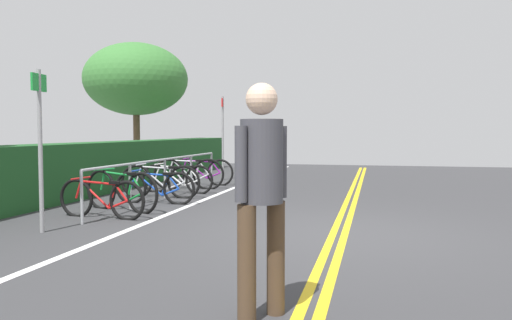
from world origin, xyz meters
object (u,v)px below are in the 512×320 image
object	(u,v)px
bicycle_1	(121,191)
pedestrian	(262,183)
bicycle_5	(189,174)
bicycle_3	(160,181)
bicycle_4	(177,179)
sign_post_far	(223,130)
bicycle_6	(201,172)
bicycle_2	(155,187)
bike_rack	(165,168)
bicycle_0	(101,199)
sign_post_near	(40,135)
tree_mid	(136,79)

from	to	relation	value
bicycle_1	pedestrian	bearing A→B (deg)	-141.80
bicycle_5	bicycle_3	bearing A→B (deg)	179.56
bicycle_4	sign_post_far	distance (m)	3.46
bicycle_6	pedestrian	distance (m)	9.72
bicycle_6	bicycle_1	bearing A→B (deg)	-179.22
bicycle_1	bicycle_2	world-z (taller)	bicycle_1
bike_rack	bicycle_0	xyz separation A→B (m)	(-2.57, 0.01, -0.32)
bicycle_0	bicycle_3	bearing A→B (deg)	2.63
bicycle_0	bicycle_2	bearing A→B (deg)	-4.79
bicycle_1	pedestrian	xyz separation A→B (m)	(-4.54, -3.57, 0.67)
bicycle_4	sign_post_near	bearing A→B (deg)	178.65
bicycle_6	tree_mid	world-z (taller)	tree_mid
bicycle_3	pedestrian	distance (m)	7.37
bicycle_3	bicycle_6	xyz separation A→B (m)	(2.62, -0.00, -0.01)
bicycle_6	sign_post_far	world-z (taller)	sign_post_far
bicycle_1	bicycle_6	size ratio (longest dim) A/B	0.97
bicycle_5	pedestrian	size ratio (longest dim) A/B	0.98
bicycle_3	sign_post_far	bearing A→B (deg)	-1.87
bicycle_2	tree_mid	world-z (taller)	tree_mid
bicycle_6	sign_post_far	size ratio (longest dim) A/B	0.72
bike_rack	tree_mid	world-z (taller)	tree_mid
sign_post_near	bicycle_6	bearing A→B (deg)	-0.65
bicycle_3	tree_mid	bearing A→B (deg)	30.00
tree_mid	bicycle_1	bearing A→B (deg)	-155.44
bicycle_2	bicycle_1	bearing A→B (deg)	168.34
bike_rack	bicycle_6	xyz separation A→B (m)	(2.65, 0.12, -0.29)
sign_post_far	bicycle_4	bearing A→B (deg)	178.35
bicycle_5	sign_post_near	world-z (taller)	sign_post_near
bike_rack	bicycle_3	size ratio (longest dim) A/B	3.51
bicycle_1	pedestrian	size ratio (longest dim) A/B	0.96
bicycle_1	bicycle_3	xyz separation A→B (m)	(1.83, 0.06, -0.01)
pedestrian	sign_post_far	xyz separation A→B (m)	(10.50, 3.50, 0.42)
bicycle_1	sign_post_far	world-z (taller)	sign_post_far
bicycle_5	pedestrian	bearing A→B (deg)	-155.77
bicycle_6	bicycle_3	bearing A→B (deg)	179.93
sign_post_near	bicycle_4	bearing A→B (deg)	-1.35
bicycle_6	tree_mid	distance (m)	6.04
pedestrian	sign_post_near	distance (m)	4.49
bicycle_0	bicycle_2	size ratio (longest dim) A/B	0.99
bicycle_5	bicycle_4	bearing A→B (deg)	-178.07
bicycle_1	pedestrian	world-z (taller)	pedestrian
bicycle_1	sign_post_far	size ratio (longest dim) A/B	0.70
bicycle_5	sign_post_far	size ratio (longest dim) A/B	0.72
pedestrian	bicycle_0	bearing A→B (deg)	42.99
bicycle_5	tree_mid	world-z (taller)	tree_mid
bicycle_4	sign_post_near	size ratio (longest dim) A/B	0.78
sign_post_far	pedestrian	bearing A→B (deg)	-161.56
bicycle_5	sign_post_far	distance (m)	2.68
sign_post_near	bicycle_3	bearing A→B (deg)	-1.05
bicycle_6	tree_mid	xyz separation A→B (m)	(3.80, 3.71, 2.87)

